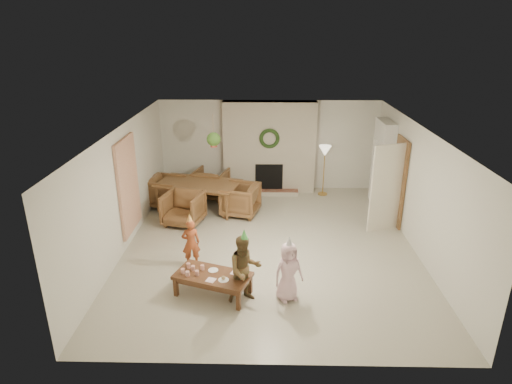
{
  "coord_description": "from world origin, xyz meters",
  "views": [
    {
      "loc": [
        -0.11,
        -8.24,
        4.37
      ],
      "look_at": [
        -0.3,
        0.4,
        1.05
      ],
      "focal_mm": 30.54,
      "sensor_mm": 36.0,
      "label": 1
    }
  ],
  "objects_px": {
    "dining_chair_far": "(211,184)",
    "child_pink": "(288,272)",
    "dining_chair_right": "(240,200)",
    "coffee_table_top": "(213,276)",
    "child_plaid": "(245,269)",
    "dining_table": "(198,196)",
    "child_red": "(191,243)",
    "dining_chair_left": "(166,192)",
    "dining_chair_near": "(183,208)"
  },
  "relations": [
    {
      "from": "dining_chair_far",
      "to": "child_plaid",
      "type": "bearing_deg",
      "value": 117.93
    },
    {
      "from": "dining_chair_left",
      "to": "dining_chair_far",
      "type": "bearing_deg",
      "value": -45.0
    },
    {
      "from": "dining_chair_right",
      "to": "child_red",
      "type": "xyz_separation_m",
      "value": [
        -0.81,
        -2.45,
        0.09
      ]
    },
    {
      "from": "dining_table",
      "to": "coffee_table_top",
      "type": "height_order",
      "value": "dining_table"
    },
    {
      "from": "dining_chair_right",
      "to": "child_pink",
      "type": "xyz_separation_m",
      "value": [
        1.0,
        -3.53,
        0.13
      ]
    },
    {
      "from": "dining_table",
      "to": "child_red",
      "type": "xyz_separation_m",
      "value": [
        0.26,
        -2.73,
        0.13
      ]
    },
    {
      "from": "dining_chair_right",
      "to": "coffee_table_top",
      "type": "height_order",
      "value": "dining_chair_right"
    },
    {
      "from": "coffee_table_top",
      "to": "child_red",
      "type": "xyz_separation_m",
      "value": [
        -0.53,
        0.97,
        0.12
      ]
    },
    {
      "from": "dining_chair_right",
      "to": "child_red",
      "type": "relative_size",
      "value": 0.89
    },
    {
      "from": "child_red",
      "to": "coffee_table_top",
      "type": "bearing_deg",
      "value": 103.29
    },
    {
      "from": "dining_chair_far",
      "to": "dining_chair_right",
      "type": "relative_size",
      "value": 1.0
    },
    {
      "from": "dining_chair_right",
      "to": "coffee_table_top",
      "type": "bearing_deg",
      "value": 9.84
    },
    {
      "from": "coffee_table_top",
      "to": "child_plaid",
      "type": "height_order",
      "value": "child_plaid"
    },
    {
      "from": "dining_table",
      "to": "dining_chair_far",
      "type": "xyz_separation_m",
      "value": [
        0.22,
        0.86,
        0.04
      ]
    },
    {
      "from": "dining_chair_right",
      "to": "coffee_table_top",
      "type": "distance_m",
      "value": 3.43
    },
    {
      "from": "dining_chair_far",
      "to": "child_plaid",
      "type": "distance_m",
      "value": 4.84
    },
    {
      "from": "dining_chair_right",
      "to": "child_plaid",
      "type": "bearing_deg",
      "value": 18.9
    },
    {
      "from": "dining_chair_left",
      "to": "child_pink",
      "type": "relative_size",
      "value": 0.82
    },
    {
      "from": "dining_chair_near",
      "to": "dining_table",
      "type": "bearing_deg",
      "value": 90.0
    },
    {
      "from": "dining_chair_near",
      "to": "coffee_table_top",
      "type": "xyz_separation_m",
      "value": [
        1.01,
        -2.84,
        -0.03
      ]
    },
    {
      "from": "dining_table",
      "to": "child_plaid",
      "type": "height_order",
      "value": "child_plaid"
    },
    {
      "from": "dining_chair_near",
      "to": "child_plaid",
      "type": "height_order",
      "value": "child_plaid"
    },
    {
      "from": "dining_chair_far",
      "to": "child_plaid",
      "type": "height_order",
      "value": "child_plaid"
    },
    {
      "from": "dining_chair_left",
      "to": "child_plaid",
      "type": "xyz_separation_m",
      "value": [
        2.2,
        -4.07,
        0.2
      ]
    },
    {
      "from": "coffee_table_top",
      "to": "dining_table",
      "type": "bearing_deg",
      "value": 121.18
    },
    {
      "from": "dining_chair_far",
      "to": "child_pink",
      "type": "xyz_separation_m",
      "value": [
        1.85,
        -4.66,
        0.13
      ]
    },
    {
      "from": "dining_chair_near",
      "to": "dining_chair_left",
      "type": "relative_size",
      "value": 1.0
    },
    {
      "from": "dining_chair_left",
      "to": "dining_chair_near",
      "type": "bearing_deg",
      "value": -135.0
    },
    {
      "from": "coffee_table_top",
      "to": "child_red",
      "type": "height_order",
      "value": "child_red"
    },
    {
      "from": "dining_table",
      "to": "child_red",
      "type": "distance_m",
      "value": 2.75
    },
    {
      "from": "dining_chair_right",
      "to": "child_plaid",
      "type": "relative_size",
      "value": 0.72
    },
    {
      "from": "dining_table",
      "to": "dining_chair_far",
      "type": "bearing_deg",
      "value": 90.0
    },
    {
      "from": "child_plaid",
      "to": "dining_chair_right",
      "type": "bearing_deg",
      "value": 76.62
    },
    {
      "from": "dining_chair_near",
      "to": "dining_chair_right",
      "type": "relative_size",
      "value": 1.0
    },
    {
      "from": "dining_chair_left",
      "to": "coffee_table_top",
      "type": "height_order",
      "value": "dining_chair_left"
    },
    {
      "from": "dining_table",
      "to": "dining_chair_far",
      "type": "height_order",
      "value": "dining_chair_far"
    },
    {
      "from": "dining_chair_far",
      "to": "child_pink",
      "type": "relative_size",
      "value": 0.82
    },
    {
      "from": "dining_table",
      "to": "child_pink",
      "type": "xyz_separation_m",
      "value": [
        2.07,
        -3.8,
        0.17
      ]
    },
    {
      "from": "dining_table",
      "to": "child_plaid",
      "type": "distance_m",
      "value": 4.09
    },
    {
      "from": "dining_table",
      "to": "child_pink",
      "type": "distance_m",
      "value": 4.33
    },
    {
      "from": "dining_chair_near",
      "to": "child_pink",
      "type": "height_order",
      "value": "child_pink"
    },
    {
      "from": "coffee_table_top",
      "to": "child_pink",
      "type": "bearing_deg",
      "value": 14.51
    },
    {
      "from": "dining_chair_left",
      "to": "child_plaid",
      "type": "distance_m",
      "value": 4.63
    },
    {
      "from": "dining_chair_left",
      "to": "child_pink",
      "type": "bearing_deg",
      "value": -129.45
    },
    {
      "from": "child_plaid",
      "to": "dining_chair_left",
      "type": "bearing_deg",
      "value": 100.61
    },
    {
      "from": "dining_table",
      "to": "dining_chair_near",
      "type": "xyz_separation_m",
      "value": [
        -0.22,
        -0.86,
        0.04
      ]
    },
    {
      "from": "dining_table",
      "to": "child_plaid",
      "type": "relative_size",
      "value": 1.69
    },
    {
      "from": "dining_table",
      "to": "dining_chair_right",
      "type": "height_order",
      "value": "dining_chair_right"
    },
    {
      "from": "dining_chair_near",
      "to": "coffee_table_top",
      "type": "distance_m",
      "value": 3.02
    },
    {
      "from": "child_red",
      "to": "child_pink",
      "type": "height_order",
      "value": "child_pink"
    }
  ]
}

